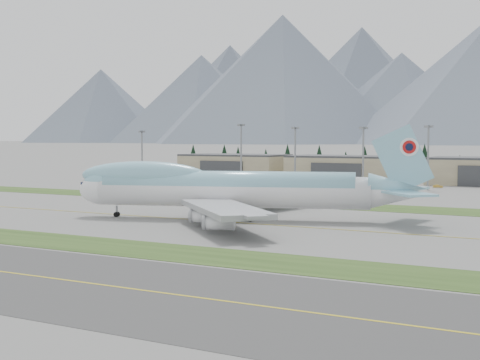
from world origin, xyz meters
The scene contains 11 objects.
ground centered at (0.00, 0.00, 0.00)m, with size 7000.00×7000.00×0.00m, color slate.
grass_strip_near centered at (0.00, -38.00, 0.00)m, with size 400.00×14.00×0.08m, color #284318.
grass_strip_far centered at (0.00, 45.00, 0.00)m, with size 400.00×18.00×0.08m, color #284318.
taxiway_line_main centered at (0.00, 0.00, 0.00)m, with size 400.00×0.40×0.02m, color gold.
boeing_747_freighter centered at (7.83, 4.23, 7.03)m, with size 80.72×66.80×21.33m.
hangar_left centered at (-70.00, 149.90, 5.39)m, with size 48.00×26.60×10.80m.
hangar_center centered at (-15.00, 149.90, 5.39)m, with size 48.00×26.60×10.80m.
floodlight_masts centered at (-11.41, 109.63, 15.69)m, with size 153.11×9.48×23.93m.
service_vehicle_a centered at (-29.68, 126.27, 0.00)m, with size 1.41×3.50×1.19m, color silver.
service_vehicle_b centered at (29.11, 124.81, 0.00)m, with size 1.30×3.68×1.21m, color gold.
conifer_belt centered at (-11.85, 212.56, 7.05)m, with size 268.17×15.80×15.82m.
Camera 1 is at (80.75, -126.17, 18.23)m, focal length 50.00 mm.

